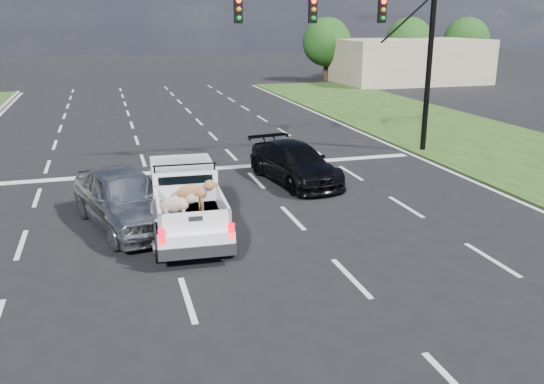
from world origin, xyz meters
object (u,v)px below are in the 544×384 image
(silver_sedan, at_px, (125,198))
(black_coupe, at_px, (295,163))
(traffic_signal, at_px, (376,34))
(pickup_truck, at_px, (186,200))

(silver_sedan, height_order, black_coupe, silver_sedan)
(silver_sedan, relative_size, black_coupe, 1.03)
(traffic_signal, bearing_deg, silver_sedan, -149.31)
(pickup_truck, relative_size, black_coupe, 1.09)
(traffic_signal, bearing_deg, pickup_truck, -141.65)
(traffic_signal, bearing_deg, black_coupe, -144.73)
(traffic_signal, distance_m, black_coupe, 6.59)
(pickup_truck, distance_m, silver_sedan, 1.68)
(pickup_truck, height_order, silver_sedan, pickup_truck)
(traffic_signal, height_order, pickup_truck, traffic_signal)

